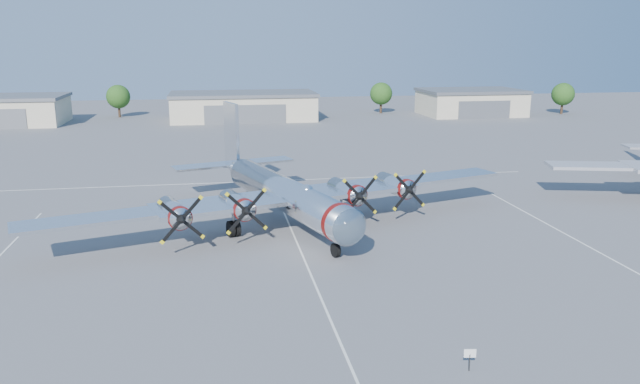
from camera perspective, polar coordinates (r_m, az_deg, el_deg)
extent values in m
plane|color=#525254|center=(46.63, -1.69, -5.64)|extent=(260.00, 260.00, 0.00)
cube|color=silver|center=(41.99, -0.72, -7.86)|extent=(0.15, 40.00, 0.01)
cube|color=silver|center=(50.17, 25.07, -5.56)|extent=(0.15, 40.00, 0.01)
cube|color=silver|center=(70.55, -4.57, 1.02)|extent=(60.00, 0.15, 0.01)
cube|color=#C1BA99|center=(132.09, -27.04, 6.55)|extent=(22.00, 14.00, 4.80)
cube|color=slate|center=(131.85, -27.17, 7.71)|extent=(22.60, 14.60, 0.60)
cube|color=#C1BA99|center=(126.40, -7.03, 7.68)|extent=(28.00, 14.00, 4.80)
cube|color=slate|center=(126.15, -7.06, 8.90)|extent=(28.60, 14.60, 0.60)
cube|color=slate|center=(119.46, -6.84, 7.05)|extent=(15.40, 0.20, 3.60)
cube|color=#C1BA99|center=(137.36, 13.59, 7.88)|extent=(20.00, 14.00, 4.80)
cube|color=slate|center=(137.13, 13.66, 9.00)|extent=(20.60, 14.60, 0.60)
cube|color=slate|center=(131.01, 14.79, 7.28)|extent=(11.00, 0.20, 3.60)
cylinder|color=#382619|center=(135.63, -17.88, 7.11)|extent=(0.50, 0.50, 2.80)
sphere|color=#234915|center=(135.36, -17.97, 8.30)|extent=(4.80, 4.80, 4.80)
cylinder|color=#382619|center=(137.16, 5.58, 7.76)|extent=(0.50, 0.50, 2.80)
sphere|color=#234915|center=(136.90, 5.61, 8.94)|extent=(4.80, 4.80, 4.80)
cylinder|color=#382619|center=(144.78, 21.24, 7.22)|extent=(0.50, 0.50, 2.80)
sphere|color=#234915|center=(144.54, 21.33, 8.33)|extent=(4.80, 4.80, 4.80)
cylinder|color=black|center=(31.75, 13.50, -14.92)|extent=(0.06, 0.06, 0.86)
cube|color=white|center=(31.52, 13.55, -14.15)|extent=(0.59, 0.13, 0.43)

